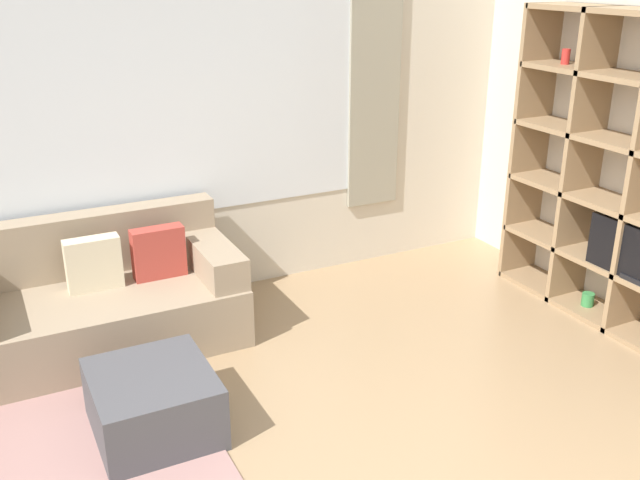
# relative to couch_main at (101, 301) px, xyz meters

# --- Properties ---
(wall_back) EXTENTS (6.93, 0.11, 2.70)m
(wall_back) POSITION_rel_couch_main_xyz_m (0.51, 0.48, 1.06)
(wall_back) COLOR beige
(wall_back) RESTS_ON ground_plane
(couch_main) EXTENTS (1.72, 0.88, 0.80)m
(couch_main) POSITION_rel_couch_main_xyz_m (0.00, 0.00, 0.00)
(couch_main) COLOR gray
(couch_main) RESTS_ON ground_plane
(ottoman) EXTENTS (0.61, 0.67, 0.35)m
(ottoman) POSITION_rel_couch_main_xyz_m (0.05, -1.10, -0.12)
(ottoman) COLOR #47474C
(ottoman) RESTS_ON ground_plane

